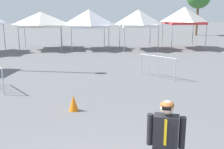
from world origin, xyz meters
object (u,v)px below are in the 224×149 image
Objects in this scene: canopy_tent_right_of_center at (138,18)px; canopy_tent_center at (89,18)px; canopy_tent_behind_right at (184,15)px; crowd_barrier_near_person at (157,62)px; person_foreground at (165,142)px; traffic_cone_lot_center at (74,103)px; canopy_tent_far_left at (41,19)px.

canopy_tent_center is at bearing 170.60° from canopy_tent_right_of_center.
crowd_barrier_near_person is (-4.99, -10.13, -2.05)m from canopy_tent_behind_right.
person_foreground reaches higher than traffic_cone_lot_center.
crowd_barrier_near_person is at bearing -73.67° from canopy_tent_center.
canopy_tent_behind_right is 17.08m from traffic_cone_lot_center.
traffic_cone_lot_center is at bearing -109.29° from canopy_tent_right_of_center.
traffic_cone_lot_center is at bearing -133.19° from crowd_barrier_near_person.
canopy_tent_far_left is 1.10× the size of canopy_tent_center.
canopy_tent_behind_right reaches higher than canopy_tent_right_of_center.
person_foreground is (-3.20, -18.55, -1.56)m from canopy_tent_right_of_center.
canopy_tent_behind_right is 2.15× the size of crowd_barrier_near_person.
canopy_tent_far_left is 1.10× the size of canopy_tent_right_of_center.
canopy_tent_right_of_center is (4.09, -0.68, 0.02)m from canopy_tent_center.
canopy_tent_right_of_center is 0.93× the size of canopy_tent_behind_right.
canopy_tent_center is 8.11m from canopy_tent_behind_right.
person_foreground is at bearing -104.36° from crowd_barrier_near_person.
person_foreground is at bearing -87.35° from canopy_tent_center.
canopy_tent_right_of_center reaches higher than canopy_tent_far_left.
crowd_barrier_near_person is 5.79m from traffic_cone_lot_center.
canopy_tent_behind_right is at bearing -3.25° from canopy_tent_center.
canopy_tent_behind_right is 20.18m from person_foreground.
traffic_cone_lot_center is (-3.95, -4.21, -0.49)m from crowd_barrier_near_person.
canopy_tent_right_of_center is 15.14m from traffic_cone_lot_center.
canopy_tent_center is 11.18m from crowd_barrier_near_person.
canopy_tent_behind_right is at bearing 3.12° from canopy_tent_right_of_center.
canopy_tent_behind_right reaches higher than traffic_cone_lot_center.
crowd_barrier_near_person is at bearing -57.15° from canopy_tent_far_left.
traffic_cone_lot_center is at bearing -93.28° from canopy_tent_center.
crowd_barrier_near_person is 3.11× the size of traffic_cone_lot_center.
crowd_barrier_near_person is at bearing 46.81° from traffic_cone_lot_center.
canopy_tent_far_left is at bearing 103.96° from person_foreground.
crowd_barrier_near_person is at bearing -116.22° from canopy_tent_behind_right.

